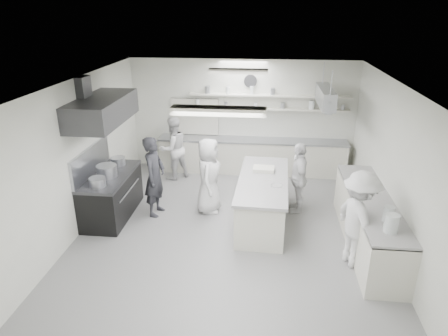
# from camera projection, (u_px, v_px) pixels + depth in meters

# --- Properties ---
(floor) EXTENTS (6.00, 7.00, 0.02)m
(floor) POSITION_uv_depth(u_px,v_px,m) (230.00, 231.00, 8.22)
(floor) COLOR gray
(floor) RESTS_ON ground
(ceiling) EXTENTS (6.00, 7.00, 0.02)m
(ceiling) POSITION_uv_depth(u_px,v_px,m) (231.00, 82.00, 7.10)
(ceiling) COLOR silver
(ceiling) RESTS_ON wall_back
(wall_back) EXTENTS (6.00, 0.04, 3.00)m
(wall_back) POSITION_uv_depth(u_px,v_px,m) (242.00, 116.00, 10.89)
(wall_back) COLOR silver
(wall_back) RESTS_ON floor
(wall_front) EXTENTS (6.00, 0.04, 3.00)m
(wall_front) POSITION_uv_depth(u_px,v_px,m) (201.00, 276.00, 4.43)
(wall_front) COLOR silver
(wall_front) RESTS_ON floor
(wall_left) EXTENTS (0.04, 7.00, 3.00)m
(wall_left) POSITION_uv_depth(u_px,v_px,m) (79.00, 156.00, 7.96)
(wall_left) COLOR silver
(wall_left) RESTS_ON floor
(wall_right) EXTENTS (0.04, 7.00, 3.00)m
(wall_right) POSITION_uv_depth(u_px,v_px,m) (393.00, 169.00, 7.36)
(wall_right) COLOR silver
(wall_right) RESTS_ON floor
(stove) EXTENTS (0.80, 1.80, 0.90)m
(stove) POSITION_uv_depth(u_px,v_px,m) (112.00, 196.00, 8.68)
(stove) COLOR black
(stove) RESTS_ON floor
(exhaust_hood) EXTENTS (0.85, 2.00, 0.50)m
(exhaust_hood) POSITION_uv_depth(u_px,v_px,m) (102.00, 110.00, 7.97)
(exhaust_hood) COLOR #39393D
(exhaust_hood) RESTS_ON wall_left
(back_counter) EXTENTS (5.00, 0.60, 0.92)m
(back_counter) POSITION_uv_depth(u_px,v_px,m) (252.00, 156.00, 10.97)
(back_counter) COLOR beige
(back_counter) RESTS_ON floor
(shelf_lower) EXTENTS (4.20, 0.26, 0.04)m
(shelf_lower) POSITION_uv_depth(u_px,v_px,m) (269.00, 109.00, 10.60)
(shelf_lower) COLOR beige
(shelf_lower) RESTS_ON wall_back
(shelf_upper) EXTENTS (4.20, 0.26, 0.04)m
(shelf_upper) POSITION_uv_depth(u_px,v_px,m) (269.00, 95.00, 10.47)
(shelf_upper) COLOR beige
(shelf_upper) RESTS_ON wall_back
(pass_through_window) EXTENTS (1.30, 0.04, 1.00)m
(pass_through_window) POSITION_uv_depth(u_px,v_px,m) (195.00, 117.00, 11.02)
(pass_through_window) COLOR black
(pass_through_window) RESTS_ON wall_back
(wall_clock) EXTENTS (0.32, 0.05, 0.32)m
(wall_clock) POSITION_uv_depth(u_px,v_px,m) (250.00, 81.00, 10.48)
(wall_clock) COLOR silver
(wall_clock) RESTS_ON wall_back
(right_counter) EXTENTS (0.74, 3.30, 0.94)m
(right_counter) POSITION_uv_depth(u_px,v_px,m) (369.00, 222.00, 7.60)
(right_counter) COLOR beige
(right_counter) RESTS_ON floor
(pot_rack) EXTENTS (0.30, 1.60, 0.40)m
(pot_rack) POSITION_uv_depth(u_px,v_px,m) (325.00, 97.00, 9.38)
(pot_rack) COLOR #A0A2AB
(pot_rack) RESTS_ON ceiling
(light_fixture_front) EXTENTS (1.30, 0.25, 0.10)m
(light_fixture_front) POSITION_uv_depth(u_px,v_px,m) (219.00, 111.00, 5.46)
(light_fixture_front) COLOR beige
(light_fixture_front) RESTS_ON ceiling
(light_fixture_rear) EXTENTS (1.30, 0.25, 0.10)m
(light_fixture_rear) POSITION_uv_depth(u_px,v_px,m) (238.00, 71.00, 8.78)
(light_fixture_rear) COLOR beige
(light_fixture_rear) RESTS_ON ceiling
(prep_island) EXTENTS (1.01, 2.51, 0.91)m
(prep_island) POSITION_uv_depth(u_px,v_px,m) (262.00, 201.00, 8.46)
(prep_island) COLOR beige
(prep_island) RESTS_ON floor
(stove_pot) EXTENTS (0.42, 0.42, 0.30)m
(stove_pot) POSITION_uv_depth(u_px,v_px,m) (107.00, 172.00, 8.36)
(stove_pot) COLOR #A0A2AB
(stove_pot) RESTS_ON stove
(cook_stove) EXTENTS (0.51, 0.69, 1.76)m
(cook_stove) POSITION_uv_depth(u_px,v_px,m) (155.00, 177.00, 8.59)
(cook_stove) COLOR #25262B
(cook_stove) RESTS_ON floor
(cook_back) EXTENTS (1.02, 1.01, 1.66)m
(cook_back) POSITION_uv_depth(u_px,v_px,m) (173.00, 148.00, 10.45)
(cook_back) COLOR silver
(cook_back) RESTS_ON floor
(cook_island_left) EXTENTS (0.55, 0.83, 1.68)m
(cook_island_left) POSITION_uv_depth(u_px,v_px,m) (209.00, 176.00, 8.73)
(cook_island_left) COLOR silver
(cook_island_left) RESTS_ON floor
(cook_island_right) EXTENTS (0.45, 0.95, 1.59)m
(cook_island_right) POSITION_uv_depth(u_px,v_px,m) (298.00, 178.00, 8.76)
(cook_island_right) COLOR silver
(cook_island_right) RESTS_ON floor
(cook_right) EXTENTS (1.01, 1.29, 1.76)m
(cook_right) POSITION_uv_depth(u_px,v_px,m) (359.00, 220.00, 6.86)
(cook_right) COLOR silver
(cook_right) RESTS_ON floor
(bowl_island_a) EXTENTS (0.29, 0.29, 0.06)m
(bowl_island_a) POSITION_uv_depth(u_px,v_px,m) (277.00, 186.00, 7.97)
(bowl_island_a) COLOR #A0A2AB
(bowl_island_a) RESTS_ON prep_island
(bowl_island_b) EXTENTS (0.21, 0.21, 0.05)m
(bowl_island_b) POSITION_uv_depth(u_px,v_px,m) (267.00, 180.00, 8.26)
(bowl_island_b) COLOR beige
(bowl_island_b) RESTS_ON prep_island
(bowl_right) EXTENTS (0.23, 0.23, 0.05)m
(bowl_right) POSITION_uv_depth(u_px,v_px,m) (359.00, 191.00, 7.71)
(bowl_right) COLOR beige
(bowl_right) RESTS_ON right_counter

